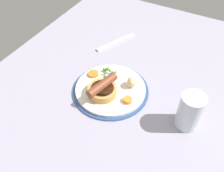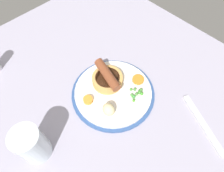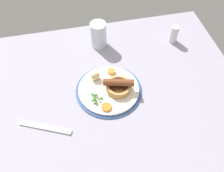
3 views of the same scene
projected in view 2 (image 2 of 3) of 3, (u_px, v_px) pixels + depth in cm
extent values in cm
cube|color=#9E99AD|center=(129.00, 103.00, 58.62)|extent=(110.00, 80.00, 3.00)
cylinder|color=#2D4C84|center=(113.00, 93.00, 58.43)|extent=(24.20, 24.20, 0.50)
cylinder|color=silver|center=(113.00, 92.00, 58.05)|extent=(22.27, 22.27, 1.40)
cylinder|color=tan|center=(108.00, 80.00, 58.08)|extent=(8.92, 8.92, 2.47)
cylinder|color=#472614|center=(107.00, 77.00, 57.16)|extent=(7.13, 7.13, 0.30)
cylinder|color=brown|center=(107.00, 75.00, 55.93)|extent=(11.13, 5.23, 2.61)
sphere|color=green|center=(142.00, 94.00, 55.82)|extent=(0.86, 0.86, 0.86)
sphere|color=#478839|center=(135.00, 89.00, 56.77)|extent=(0.87, 0.87, 0.87)
sphere|color=#498B3F|center=(131.00, 94.00, 55.94)|extent=(0.91, 0.91, 0.91)
sphere|color=#4C8539|center=(141.00, 90.00, 56.60)|extent=(1.00, 1.00, 1.00)
sphere|color=#448D3B|center=(140.00, 92.00, 55.93)|extent=(0.99, 0.99, 0.99)
sphere|color=#4B9038|center=(137.00, 94.00, 55.46)|extent=(0.81, 0.81, 0.81)
sphere|color=#3D8A37|center=(133.00, 97.00, 55.39)|extent=(0.91, 0.91, 0.91)
sphere|color=#408B30|center=(139.00, 92.00, 55.71)|extent=(0.98, 0.98, 0.98)
sphere|color=#47902A|center=(135.00, 100.00, 55.15)|extent=(0.78, 0.78, 0.78)
sphere|color=green|center=(134.00, 97.00, 55.38)|extent=(0.89, 0.89, 0.89)
sphere|color=#428E33|center=(131.00, 89.00, 57.25)|extent=(0.81, 0.81, 0.81)
ellipsoid|color=beige|center=(109.00, 109.00, 52.35)|extent=(3.58, 3.13, 3.56)
cylinder|color=orange|center=(138.00, 80.00, 59.14)|extent=(4.22, 4.22, 0.74)
cylinder|color=orange|center=(88.00, 100.00, 55.23)|extent=(3.57, 3.57, 1.20)
cube|color=silver|center=(203.00, 124.00, 53.24)|extent=(17.04, 8.93, 0.60)
cylinder|color=silver|center=(32.00, 144.00, 45.05)|extent=(6.63, 6.63, 11.12)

